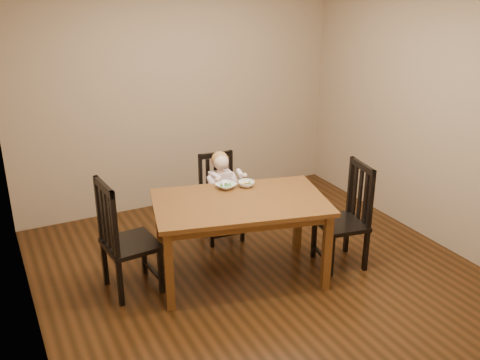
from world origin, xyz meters
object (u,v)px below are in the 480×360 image
chair_child (220,198)px  bowl_peas (226,186)px  chair_right (346,217)px  dining_table (240,209)px  toddler (221,188)px  chair_left (124,239)px  bowl_veg (246,184)px

chair_child → bowl_peas: bearing=76.5°
bowl_peas → chair_right: bearing=-29.8°
dining_table → toddler: bearing=77.5°
chair_left → bowl_veg: size_ratio=6.72×
chair_child → bowl_veg: (0.03, -0.55, 0.36)m
toddler → bowl_peas: 0.53m
toddler → bowl_veg: size_ratio=3.30×
chair_left → toddler: bearing=109.5°
toddler → bowl_veg: 0.55m
chair_child → bowl_veg: 0.66m
dining_table → bowl_peas: bearing=87.5°
dining_table → chair_child: 0.88m
chair_left → bowl_peas: bearing=90.0°
dining_table → bowl_peas: bowl_peas is taller
chair_child → toddler: chair_child is taller
chair_child → toddler: size_ratio=1.75×
chair_child → bowl_veg: bearing=97.5°
chair_left → dining_table: bearing=72.3°
chair_child → chair_left: 1.34m
chair_right → bowl_peas: bearing=69.6°
chair_child → bowl_peas: chair_child is taller
chair_left → bowl_peas: 1.08m
chair_left → bowl_veg: chair_left is taller
chair_right → toddler: bearing=48.8°
dining_table → chair_left: size_ratio=1.61×
toddler → chair_child: bearing=-90.0°
bowl_peas → toddler: bearing=70.9°
chair_child → toddler: bearing=90.0°
toddler → bowl_peas: toddler is taller
chair_child → chair_right: (0.84, -1.08, 0.05)m
dining_table → chair_right: chair_right is taller
chair_left → bowl_veg: bearing=87.0°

